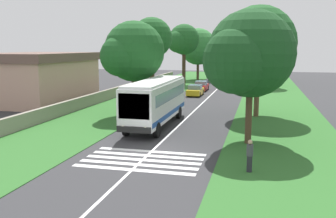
# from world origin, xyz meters

# --- Properties ---
(ground) EXTENTS (160.00, 160.00, 0.00)m
(ground) POSITION_xyz_m (0.00, 0.00, 0.00)
(ground) COLOR #333335
(grass_verge_left) EXTENTS (120.00, 8.00, 0.04)m
(grass_verge_left) POSITION_xyz_m (15.00, 8.20, 0.02)
(grass_verge_left) COLOR #2D6628
(grass_verge_left) RESTS_ON ground
(grass_verge_right) EXTENTS (120.00, 8.00, 0.04)m
(grass_verge_right) POSITION_xyz_m (15.00, -8.20, 0.02)
(grass_verge_right) COLOR #2D6628
(grass_verge_right) RESTS_ON ground
(centre_line) EXTENTS (110.00, 0.16, 0.01)m
(centre_line) POSITION_xyz_m (15.00, 0.00, 0.00)
(centre_line) COLOR silver
(centre_line) RESTS_ON ground
(coach_bus) EXTENTS (11.16, 2.62, 3.73)m
(coach_bus) POSITION_xyz_m (7.66, 1.80, 2.15)
(coach_bus) COLOR white
(coach_bus) RESTS_ON ground
(zebra_crossing) EXTENTS (4.05, 6.80, 0.01)m
(zebra_crossing) POSITION_xyz_m (-1.66, 0.00, 0.00)
(zebra_crossing) COLOR silver
(zebra_crossing) RESTS_ON ground
(trailing_car_0) EXTENTS (4.30, 1.78, 1.43)m
(trailing_car_0) POSITION_xyz_m (27.48, 1.95, 0.67)
(trailing_car_0) COLOR gold
(trailing_car_0) RESTS_ON ground
(trailing_car_1) EXTENTS (4.30, 1.78, 1.43)m
(trailing_car_1) POSITION_xyz_m (33.28, 2.05, 0.67)
(trailing_car_1) COLOR #B21E1E
(trailing_car_1) RESTS_ON ground
(trailing_minibus_0) EXTENTS (6.00, 2.14, 2.53)m
(trailing_minibus_0) POSITION_xyz_m (44.80, -1.53, 1.55)
(trailing_minibus_0) COLOR teal
(trailing_minibus_0) RESTS_ON ground
(roadside_tree_left_0) EXTENTS (5.60, 4.82, 9.82)m
(roadside_tree_left_0) POSITION_xyz_m (21.99, 6.47, 7.28)
(roadside_tree_left_0) COLOR #3D2D1E
(roadside_tree_left_0) RESTS_ON grass_verge_left
(roadside_tree_left_1) EXTENTS (7.01, 5.65, 8.76)m
(roadside_tree_left_1) POSITION_xyz_m (12.33, 5.30, 5.79)
(roadside_tree_left_1) COLOR brown
(roadside_tree_left_1) RESTS_ON grass_verge_left
(roadside_tree_left_2) EXTENTS (8.36, 7.00, 9.87)m
(roadside_tree_left_2) POSITION_xyz_m (51.37, 5.68, 6.22)
(roadside_tree_left_2) COLOR #4C3826
(roadside_tree_left_2) RESTS_ON grass_verge_left
(roadside_tree_left_3) EXTENTS (6.13, 5.15, 10.14)m
(roadside_tree_left_3) POSITION_xyz_m (41.35, 6.53, 7.43)
(roadside_tree_left_3) COLOR #3D2D1E
(roadside_tree_left_3) RESTS_ON grass_verge_left
(roadside_tree_right_0) EXTENTS (5.47, 4.65, 9.00)m
(roadside_tree_right_0) POSITION_xyz_m (53.36, -5.54, 6.61)
(roadside_tree_right_0) COLOR #3D2D1E
(roadside_tree_right_0) RESTS_ON grass_verge_right
(roadside_tree_right_1) EXTENTS (7.49, 6.72, 10.06)m
(roadside_tree_right_1) POSITION_xyz_m (13.83, -5.97, 6.60)
(roadside_tree_right_1) COLOR brown
(roadside_tree_right_1) RESTS_ON grass_verge_right
(roadside_tree_right_2) EXTENTS (7.31, 6.02, 11.04)m
(roadside_tree_right_2) POSITION_xyz_m (41.74, -6.08, 7.88)
(roadside_tree_right_2) COLOR #4C3826
(roadside_tree_right_2) RESTS_ON grass_verge_right
(roadside_tree_right_3) EXTENTS (7.31, 5.76, 8.78)m
(roadside_tree_right_3) POSITION_xyz_m (3.63, -5.54, 5.77)
(roadside_tree_right_3) COLOR #4C3826
(roadside_tree_right_3) RESTS_ON grass_verge_right
(utility_pole) EXTENTS (0.24, 1.40, 8.54)m
(utility_pole) POSITION_xyz_m (13.99, 5.06, 4.46)
(utility_pole) COLOR #473828
(utility_pole) RESTS_ON grass_verge_left
(roadside_wall) EXTENTS (70.00, 0.40, 1.22)m
(roadside_wall) POSITION_xyz_m (20.00, 11.60, 0.65)
(roadside_wall) COLOR gray
(roadside_wall) RESTS_ON grass_verge_left
(roadside_building) EXTENTS (14.50, 9.84, 5.69)m
(roadside_building) POSITION_xyz_m (17.72, 19.05, 2.89)
(roadside_building) COLOR tan
(roadside_building) RESTS_ON ground
(pedestrian) EXTENTS (0.34, 0.34, 1.69)m
(pedestrian) POSITION_xyz_m (-2.42, -6.00, 0.91)
(pedestrian) COLOR #26262D
(pedestrian) RESTS_ON grass_verge_right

